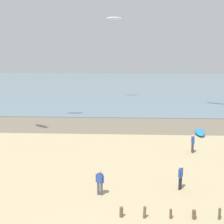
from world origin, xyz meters
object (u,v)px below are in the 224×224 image
Objects in this scene: person_mid_beach at (180,176)px; grounded_kite at (200,132)px; person_far_down_beach at (193,143)px; kite_aloft_2 at (114,18)px; person_nearest_camera at (100,182)px.

person_mid_beach is 0.62× the size of grounded_kite.
person_far_down_beach is at bearing 72.56° from person_mid_beach.
person_mid_beach is at bearing 89.02° from kite_aloft_2.
person_mid_beach is (5.37, 1.08, 0.00)m from person_nearest_camera.
kite_aloft_2 reaches higher than person_mid_beach.
person_nearest_camera is 17.63m from grounded_kite.
person_nearest_camera is 1.00× the size of person_mid_beach.
person_nearest_camera and person_mid_beach have the same top height.
person_far_down_beach is 0.62× the size of kite_aloft_2.
person_nearest_camera is 11.62m from person_far_down_beach.
person_far_down_beach is 32.19m from kite_aloft_2.
person_far_down_beach is at bearing 48.13° from person_nearest_camera.
person_mid_beach is at bearing -13.66° from grounded_kite.
person_nearest_camera is at bearing -131.87° from person_far_down_beach.
kite_aloft_2 is (-8.29, 28.11, 13.31)m from person_far_down_beach.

